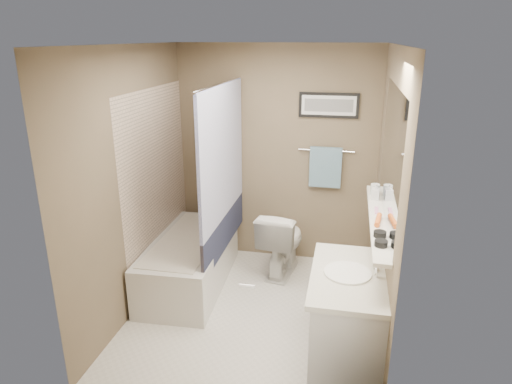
% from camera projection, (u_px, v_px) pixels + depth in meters
% --- Properties ---
extents(ground, '(2.50, 2.50, 0.00)m').
position_uv_depth(ground, '(253.00, 313.00, 4.28)').
color(ground, silver).
rests_on(ground, ground).
extents(ceiling, '(2.20, 2.50, 0.04)m').
position_uv_depth(ceiling, '(252.00, 47.00, 3.51)').
color(ceiling, white).
rests_on(ceiling, wall_back).
extents(wall_back, '(2.20, 0.04, 2.40)m').
position_uv_depth(wall_back, '(276.00, 157.00, 5.03)').
color(wall_back, brown).
rests_on(wall_back, ground).
extents(wall_front, '(2.20, 0.04, 2.40)m').
position_uv_depth(wall_front, '(210.00, 257.00, 2.75)').
color(wall_front, brown).
rests_on(wall_front, ground).
extents(wall_left, '(0.04, 2.50, 2.40)m').
position_uv_depth(wall_left, '(135.00, 184.00, 4.09)').
color(wall_left, brown).
rests_on(wall_left, ground).
extents(wall_right, '(0.04, 2.50, 2.40)m').
position_uv_depth(wall_right, '(383.00, 201.00, 3.68)').
color(wall_right, brown).
rests_on(wall_right, ground).
extents(tile_surround, '(0.02, 1.55, 2.00)m').
position_uv_depth(tile_surround, '(158.00, 188.00, 4.62)').
color(tile_surround, beige).
rests_on(tile_surround, wall_left).
extents(curtain_rod, '(0.02, 1.55, 0.02)m').
position_uv_depth(curtain_rod, '(221.00, 84.00, 4.15)').
color(curtain_rod, silver).
rests_on(curtain_rod, wall_left).
extents(curtain_upper, '(0.03, 1.45, 1.28)m').
position_uv_depth(curtain_upper, '(223.00, 153.00, 4.36)').
color(curtain_upper, silver).
rests_on(curtain_upper, curtain_rod).
extents(curtain_lower, '(0.03, 1.45, 0.36)m').
position_uv_depth(curtain_lower, '(224.00, 232.00, 4.63)').
color(curtain_lower, '#222640').
rests_on(curtain_lower, curtain_rod).
extents(mirror, '(0.02, 1.60, 1.00)m').
position_uv_depth(mirror, '(391.00, 155.00, 3.40)').
color(mirror, silver).
rests_on(mirror, wall_right).
extents(shelf, '(0.12, 1.60, 0.03)m').
position_uv_depth(shelf, '(377.00, 219.00, 3.58)').
color(shelf, silver).
rests_on(shelf, wall_right).
extents(towel_bar, '(0.60, 0.02, 0.02)m').
position_uv_depth(towel_bar, '(326.00, 151.00, 4.88)').
color(towel_bar, silver).
rests_on(towel_bar, wall_back).
extents(towel, '(0.34, 0.05, 0.44)m').
position_uv_depth(towel, '(325.00, 167.00, 4.92)').
color(towel, '#90BFD2').
rests_on(towel, towel_bar).
extents(art_frame, '(0.62, 0.02, 0.26)m').
position_uv_depth(art_frame, '(329.00, 105.00, 4.74)').
color(art_frame, black).
rests_on(art_frame, wall_back).
extents(art_mat, '(0.56, 0.00, 0.20)m').
position_uv_depth(art_mat, '(329.00, 105.00, 4.72)').
color(art_mat, white).
rests_on(art_mat, art_frame).
extents(art_image, '(0.50, 0.00, 0.13)m').
position_uv_depth(art_image, '(329.00, 105.00, 4.72)').
color(art_image, '#595959').
rests_on(art_image, art_mat).
extents(door, '(0.80, 0.02, 2.00)m').
position_uv_depth(door, '(299.00, 297.00, 2.70)').
color(door, silver).
rests_on(door, wall_front).
extents(door_handle, '(0.10, 0.02, 0.02)m').
position_uv_depth(door_handle, '(247.00, 286.00, 2.81)').
color(door_handle, silver).
rests_on(door_handle, door).
extents(bathtub, '(0.76, 1.53, 0.50)m').
position_uv_depth(bathtub, '(190.00, 262.00, 4.71)').
color(bathtub, silver).
rests_on(bathtub, ground).
extents(tub_rim, '(0.56, 1.36, 0.02)m').
position_uv_depth(tub_rim, '(189.00, 240.00, 4.63)').
color(tub_rim, beige).
rests_on(tub_rim, bathtub).
extents(toilet, '(0.50, 0.77, 0.73)m').
position_uv_depth(toilet, '(282.00, 241.00, 4.92)').
color(toilet, white).
rests_on(toilet, ground).
extents(vanity, '(0.51, 0.90, 0.80)m').
position_uv_depth(vanity, '(346.00, 326.00, 3.42)').
color(vanity, silver).
rests_on(vanity, ground).
extents(countertop, '(0.54, 0.96, 0.04)m').
position_uv_depth(countertop, '(349.00, 276.00, 3.28)').
color(countertop, beige).
rests_on(countertop, vanity).
extents(sink_basin, '(0.34, 0.34, 0.01)m').
position_uv_depth(sink_basin, '(348.00, 273.00, 3.28)').
color(sink_basin, white).
rests_on(sink_basin, countertop).
extents(faucet_spout, '(0.02, 0.02, 0.10)m').
position_uv_depth(faucet_spout, '(377.00, 270.00, 3.23)').
color(faucet_spout, white).
rests_on(faucet_spout, countertop).
extents(faucet_knob, '(0.05, 0.05, 0.05)m').
position_uv_depth(faucet_knob, '(376.00, 266.00, 3.32)').
color(faucet_knob, silver).
rests_on(faucet_knob, countertop).
extents(candle_bowl_near, '(0.09, 0.09, 0.04)m').
position_uv_depth(candle_bowl_near, '(381.00, 243.00, 3.08)').
color(candle_bowl_near, black).
rests_on(candle_bowl_near, shelf).
extents(candle_bowl_far, '(0.09, 0.09, 0.04)m').
position_uv_depth(candle_bowl_far, '(380.00, 234.00, 3.22)').
color(candle_bowl_far, black).
rests_on(candle_bowl_far, shelf).
extents(hair_brush_front, '(0.07, 0.22, 0.04)m').
position_uv_depth(hair_brush_front, '(378.00, 220.00, 3.46)').
color(hair_brush_front, orange).
rests_on(hair_brush_front, shelf).
extents(pink_comb, '(0.03, 0.16, 0.01)m').
position_uv_depth(pink_comb, '(377.00, 210.00, 3.70)').
color(pink_comb, pink).
rests_on(pink_comb, shelf).
extents(glass_jar, '(0.08, 0.08, 0.10)m').
position_uv_depth(glass_jar, '(375.00, 190.00, 4.06)').
color(glass_jar, silver).
rests_on(glass_jar, shelf).
extents(soap_bottle, '(0.07, 0.07, 0.14)m').
position_uv_depth(soap_bottle, '(376.00, 191.00, 3.95)').
color(soap_bottle, '#999999').
rests_on(soap_bottle, shelf).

